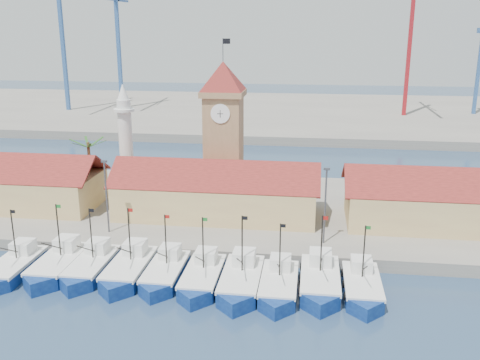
# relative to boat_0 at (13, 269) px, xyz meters

# --- Properties ---
(ground) EXTENTS (400.00, 400.00, 0.00)m
(ground) POSITION_rel_boat_0_xyz_m (19.02, -2.13, -0.78)
(ground) COLOR #1C324C
(ground) RESTS_ON ground
(quay) EXTENTS (140.00, 32.00, 1.50)m
(quay) POSITION_rel_boat_0_xyz_m (19.02, 21.87, -0.03)
(quay) COLOR gray
(quay) RESTS_ON ground
(terminal) EXTENTS (240.00, 80.00, 2.00)m
(terminal) POSITION_rel_boat_0_xyz_m (19.02, 107.87, 0.22)
(terminal) COLOR gray
(terminal) RESTS_ON ground
(boat_0) EXTENTS (3.65, 9.99, 7.56)m
(boat_0) POSITION_rel_boat_0_xyz_m (0.00, 0.00, 0.00)
(boat_0) COLOR navy
(boat_0) RESTS_ON ground
(boat_1) EXTENTS (3.85, 10.55, 7.99)m
(boat_1) POSITION_rel_boat_0_xyz_m (4.51, 1.14, 0.04)
(boat_1) COLOR navy
(boat_1) RESTS_ON ground
(boat_2) EXTENTS (3.69, 10.10, 7.64)m
(boat_2) POSITION_rel_boat_0_xyz_m (8.16, 1.25, 0.01)
(boat_2) COLOR navy
(boat_2) RESTS_ON ground
(boat_3) EXTENTS (3.83, 10.48, 7.93)m
(boat_3) POSITION_rel_boat_0_xyz_m (12.45, 1.13, 0.04)
(boat_3) COLOR navy
(boat_3) RESTS_ON ground
(boat_4) EXTENTS (3.59, 9.83, 7.44)m
(boat_4) POSITION_rel_boat_0_xyz_m (16.46, 0.97, -0.01)
(boat_4) COLOR navy
(boat_4) RESTS_ON ground
(boat_5) EXTENTS (3.66, 10.03, 7.59)m
(boat_5) POSITION_rel_boat_0_xyz_m (20.56, 0.34, 0.00)
(boat_5) COLOR navy
(boat_5) RESTS_ON ground
(boat_6) EXTENTS (3.89, 10.66, 8.07)m
(boat_6) POSITION_rel_boat_0_xyz_m (24.65, 0.03, 0.05)
(boat_6) COLOR navy
(boat_6) RESTS_ON ground
(boat_7) EXTENTS (3.63, 9.96, 7.53)m
(boat_7) POSITION_rel_boat_0_xyz_m (28.50, -0.26, -0.00)
(boat_7) COLOR navy
(boat_7) RESTS_ON ground
(boat_8) EXTENTS (3.91, 10.70, 8.09)m
(boat_8) POSITION_rel_boat_0_xyz_m (32.58, 1.02, 0.06)
(boat_8) COLOR navy
(boat_8) RESTS_ON ground
(boat_9) EXTENTS (3.60, 9.86, 7.46)m
(boat_9) POSITION_rel_boat_0_xyz_m (36.74, 0.51, -0.01)
(boat_9) COLOR navy
(boat_9) RESTS_ON ground
(hall_center) EXTENTS (27.04, 10.13, 7.61)m
(hall_center) POSITION_rel_boat_0_xyz_m (19.02, 17.87, 3.21)
(hall_center) COLOR #D2B973
(hall_center) RESTS_ON quay
(hall_right) EXTENTS (31.20, 10.13, 7.61)m
(hall_right) POSITION_rel_boat_0_xyz_m (51.02, 17.87, 3.21)
(hall_right) COLOR #D2B973
(hall_right) RESTS_ON quay
(clock_tower) EXTENTS (5.80, 5.80, 22.70)m
(clock_tower) POSITION_rel_boat_0_xyz_m (19.02, 23.86, 11.18)
(clock_tower) COLOR #A87C56
(clock_tower) RESTS_ON quay
(minaret) EXTENTS (3.00, 3.00, 16.30)m
(minaret) POSITION_rel_boat_0_xyz_m (4.02, 25.87, 8.95)
(minaret) COLOR silver
(minaret) RESTS_ON quay
(palm_tree) EXTENTS (5.60, 5.03, 8.39)m
(palm_tree) POSITION_rel_boat_0_xyz_m (-0.98, 23.87, 5.46)
(palm_tree) COLOR brown
(palm_tree) RESTS_ON quay
(lamp_posts) EXTENTS (80.70, 0.25, 9.03)m
(lamp_posts) POSITION_rel_boat_0_xyz_m (19.52, 9.87, 5.70)
(lamp_posts) COLOR #3F3F44
(lamp_posts) RESTS_ON quay
(crane_blue_far) EXTENTS (1.00, 36.46, 48.15)m
(crane_blue_far) POSITION_rel_boat_0_xyz_m (-39.82, 98.09, 28.24)
(crane_blue_far) COLOR #315A97
(crane_blue_far) RESTS_ON terminal
(crane_blue_near) EXTENTS (1.00, 29.87, 38.82)m
(crane_blue_near) POSITION_rel_boat_0_xyz_m (-25.57, 104.78, 22.54)
(crane_blue_near) COLOR #315A97
(crane_blue_near) RESTS_ON terminal
(crane_red_right) EXTENTS (1.00, 31.83, 45.97)m
(crane_red_right) POSITION_rel_boat_0_xyz_m (56.29, 101.67, 26.64)
(crane_red_right) COLOR maroon
(crane_red_right) RESTS_ON terminal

